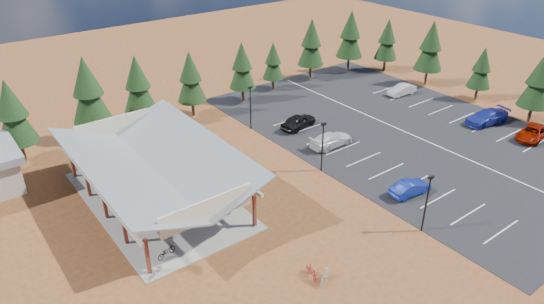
% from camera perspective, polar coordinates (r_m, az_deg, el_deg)
% --- Properties ---
extents(ground, '(140.00, 140.00, 0.00)m').
position_cam_1_polar(ground, '(43.70, 2.69, -5.28)').
color(ground, brown).
rests_on(ground, ground).
extents(asphalt_lot, '(27.00, 44.00, 0.04)m').
position_cam_1_polar(asphalt_lot, '(57.44, 15.12, 2.43)').
color(asphalt_lot, black).
rests_on(asphalt_lot, ground).
extents(concrete_pad, '(10.60, 18.60, 0.10)m').
position_cam_1_polar(concrete_pad, '(44.42, -13.28, -5.42)').
color(concrete_pad, gray).
rests_on(concrete_pad, ground).
extents(bike_pavilion, '(11.65, 19.40, 4.97)m').
position_cam_1_polar(bike_pavilion, '(42.49, -13.83, -1.18)').
color(bike_pavilion, maroon).
rests_on(bike_pavilion, concrete_pad).
extents(lamp_post_0, '(0.50, 0.25, 5.14)m').
position_cam_1_polar(lamp_post_0, '(39.77, 17.75, -5.41)').
color(lamp_post_0, black).
rests_on(lamp_post_0, ground).
extents(lamp_post_1, '(0.50, 0.25, 5.14)m').
position_cam_1_polar(lamp_post_1, '(46.38, 5.96, 0.97)').
color(lamp_post_1, black).
rests_on(lamp_post_1, ground).
extents(lamp_post_2, '(0.50, 0.25, 5.14)m').
position_cam_1_polar(lamp_post_2, '(54.85, -2.55, 5.57)').
color(lamp_post_2, black).
rests_on(lamp_post_2, ground).
extents(trash_bin_0, '(0.60, 0.60, 0.90)m').
position_cam_1_polar(trash_bin_0, '(43.80, -5.34, -4.60)').
color(trash_bin_0, '#402616').
rests_on(trash_bin_0, ground).
extents(trash_bin_1, '(0.60, 0.60, 0.90)m').
position_cam_1_polar(trash_bin_1, '(45.34, -4.47, -3.31)').
color(trash_bin_1, '#402616').
rests_on(trash_bin_1, ground).
extents(pine_1, '(3.74, 3.74, 8.71)m').
position_cam_1_polar(pine_1, '(53.34, -28.25, 4.13)').
color(pine_1, '#382314').
rests_on(pine_1, ground).
extents(pine_2, '(4.09, 4.09, 9.53)m').
position_cam_1_polar(pine_2, '(54.66, -20.85, 6.82)').
color(pine_2, '#382314').
rests_on(pine_2, ground).
extents(pine_3, '(3.67, 3.67, 8.54)m').
position_cam_1_polar(pine_3, '(56.63, -15.53, 7.72)').
color(pine_3, '#382314').
rests_on(pine_3, ground).
extents(pine_4, '(3.45, 3.45, 8.03)m').
position_cam_1_polar(pine_4, '(58.45, -9.57, 8.68)').
color(pine_4, '#382314').
rests_on(pine_4, ground).
extents(pine_5, '(3.38, 3.38, 7.87)m').
position_cam_1_polar(pine_5, '(62.12, -3.55, 10.11)').
color(pine_5, '#382314').
rests_on(pine_5, ground).
extents(pine_6, '(2.85, 2.85, 6.64)m').
position_cam_1_polar(pine_6, '(66.40, 0.13, 10.69)').
color(pine_6, '#382314').
rests_on(pine_6, ground).
extents(pine_7, '(3.74, 3.74, 8.71)m').
position_cam_1_polar(pine_7, '(70.43, 4.65, 12.71)').
color(pine_7, '#382314').
rests_on(pine_7, ground).
extents(pine_8, '(3.91, 3.91, 9.11)m').
position_cam_1_polar(pine_8, '(74.52, 9.21, 13.52)').
color(pine_8, '#382314').
rests_on(pine_8, ground).
extents(pine_10, '(3.63, 3.63, 8.45)m').
position_cam_1_polar(pine_10, '(63.58, 28.92, 7.37)').
color(pine_10, '#382314').
rests_on(pine_10, ground).
extents(pine_11, '(3.02, 3.02, 7.02)m').
position_cam_1_polar(pine_11, '(68.28, 23.44, 9.06)').
color(pine_11, '#382314').
rests_on(pine_11, ground).
extents(pine_12, '(3.86, 3.86, 9.00)m').
position_cam_1_polar(pine_12, '(71.29, 18.18, 11.76)').
color(pine_12, '#382314').
rests_on(pine_12, ground).
extents(pine_13, '(3.38, 3.38, 7.88)m').
position_cam_1_polar(pine_13, '(75.60, 13.40, 12.74)').
color(pine_13, '#382314').
rests_on(pine_13, ground).
extents(bike_0, '(1.76, 1.00, 0.87)m').
position_cam_1_polar(bike_0, '(37.63, -12.32, -11.36)').
color(bike_0, black).
rests_on(bike_0, concrete_pad).
extents(bike_1, '(1.66, 0.75, 0.97)m').
position_cam_1_polar(bike_1, '(41.71, -12.80, -6.92)').
color(bike_1, '#979C9F').
rests_on(bike_1, concrete_pad).
extents(bike_2, '(1.58, 0.75, 0.80)m').
position_cam_1_polar(bike_2, '(43.37, -16.57, -6.10)').
color(bike_2, '#1E3696').
rests_on(bike_2, concrete_pad).
extents(bike_3, '(1.91, 1.10, 1.10)m').
position_cam_1_polar(bike_3, '(49.94, -19.38, -1.53)').
color(bike_3, maroon).
rests_on(bike_3, concrete_pad).
extents(bike_4, '(1.69, 0.66, 0.88)m').
position_cam_1_polar(bike_4, '(40.86, -5.82, -7.18)').
color(bike_4, black).
rests_on(bike_4, concrete_pad).
extents(bike_5, '(1.80, 0.96, 1.04)m').
position_cam_1_polar(bike_5, '(42.37, -6.55, -5.65)').
color(bike_5, gray).
rests_on(bike_5, concrete_pad).
extents(bike_6, '(1.92, 1.08, 0.96)m').
position_cam_1_polar(bike_6, '(45.72, -9.43, -3.17)').
color(bike_6, '#254B96').
rests_on(bike_6, concrete_pad).
extents(bike_7, '(1.65, 0.56, 0.98)m').
position_cam_1_polar(bike_7, '(48.02, -13.60, -1.96)').
color(bike_7, maroon).
rests_on(bike_7, concrete_pad).
extents(bike_9, '(1.56, 1.09, 0.92)m').
position_cam_1_polar(bike_9, '(36.25, -13.56, -13.49)').
color(bike_9, gray).
rests_on(bike_9, ground).
extents(bike_11, '(0.85, 1.80, 1.04)m').
position_cam_1_polar(bike_11, '(35.25, 4.71, -13.91)').
color(bike_11, maroon).
rests_on(bike_11, ground).
extents(bike_13, '(1.71, 1.14, 1.00)m').
position_cam_1_polar(bike_13, '(35.08, 6.23, -14.30)').
color(bike_13, '#92959A').
rests_on(bike_13, ground).
extents(bike_15, '(1.44, 1.37, 0.93)m').
position_cam_1_polar(bike_15, '(46.26, -6.13, -2.68)').
color(bike_15, maroon).
rests_on(bike_15, ground).
extents(car_1, '(4.24, 1.87, 1.35)m').
position_cam_1_polar(car_1, '(45.30, 15.93, -4.08)').
color(car_1, navy).
rests_on(car_1, asphalt_lot).
extents(car_3, '(5.11, 2.08, 1.48)m').
position_cam_1_polar(car_3, '(52.17, 6.98, 1.46)').
color(car_3, silver).
rests_on(car_3, asphalt_lot).
extents(car_4, '(5.01, 2.78, 1.61)m').
position_cam_1_polar(car_4, '(55.93, 3.13, 3.64)').
color(car_4, black).
rests_on(car_4, asphalt_lot).
extents(car_6, '(5.36, 3.01, 1.42)m').
position_cam_1_polar(car_6, '(60.56, 28.34, 1.99)').
color(car_6, '#7F1101').
rests_on(car_6, asphalt_lot).
extents(car_7, '(5.92, 3.25, 1.62)m').
position_cam_1_polar(car_7, '(62.25, 23.97, 3.78)').
color(car_7, navy).
rests_on(car_7, asphalt_lot).
extents(car_9, '(4.32, 1.81, 1.39)m').
position_cam_1_polar(car_9, '(67.64, 15.01, 7.07)').
color(car_9, silver).
rests_on(car_9, asphalt_lot).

